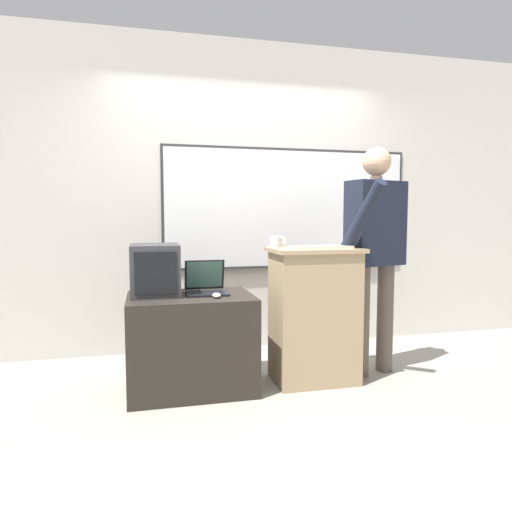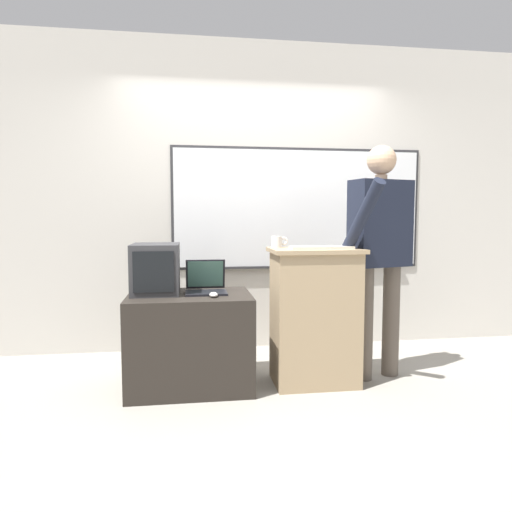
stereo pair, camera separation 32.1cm
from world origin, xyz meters
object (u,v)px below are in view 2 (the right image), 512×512
Objects in this scene: laptop at (206,284)px; computer_mouse_by_laptop at (214,295)px; person_presenter at (380,243)px; crt_monitor at (156,269)px; side_desk at (190,340)px; wireless_keyboard at (321,247)px; coffee_mug at (277,242)px; lectern_podium at (315,316)px.

computer_mouse_by_laptop is (0.05, -0.21, -0.05)m from laptop.
computer_mouse_by_laptop is at bearing 170.96° from person_presenter.
person_presenter is 1.69m from crt_monitor.
side_desk is 1.60m from person_presenter.
crt_monitor reaches higher than laptop.
wireless_keyboard is (0.83, -0.18, 0.27)m from laptop.
coffee_mug is at bearing 0.69° from crt_monitor.
side_desk is (-0.92, 0.06, -0.17)m from lectern_podium.
side_desk is at bearing -19.21° from crt_monitor.
computer_mouse_by_laptop is (-0.75, -0.08, 0.19)m from lectern_podium.
wireless_keyboard is at bearing 176.77° from person_presenter.
person_presenter is at bearing -8.10° from coffee_mug.
wireless_keyboard is (0.95, -0.11, 0.68)m from side_desk.
person_presenter is 17.74× the size of computer_mouse_by_laptop.
coffee_mug is (0.66, 0.10, 0.71)m from side_desk.
laptop reaches higher than computer_mouse_by_laptop.
coffee_mug is (-0.28, 0.21, 0.03)m from wireless_keyboard.
coffee_mug reaches higher than wireless_keyboard.
person_presenter reaches higher than computer_mouse_by_laptop.
coffee_mug reaches higher than computer_mouse_by_laptop.
person_presenter is (0.52, 0.04, 0.53)m from lectern_podium.
lectern_podium is at bearing -7.05° from crt_monitor.
crt_monitor is (-1.19, 0.20, -0.16)m from wireless_keyboard.
coffee_mug is (0.54, 0.03, 0.31)m from laptop.
crt_monitor is at bearing 170.48° from wireless_keyboard.
lectern_podium is 0.62m from coffee_mug.
wireless_keyboard is at bearing -12.53° from laptop.
lectern_podium is 0.93m from side_desk.
computer_mouse_by_laptop is (-1.27, -0.13, -0.34)m from person_presenter.
crt_monitor is 3.36× the size of coffee_mug.
person_presenter is 3.92× the size of wireless_keyboard.
person_presenter is 1.35m from laptop.
wireless_keyboard is at bearing -6.92° from side_desk.
wireless_keyboard is 0.36m from coffee_mug.
person_presenter reaches higher than lectern_podium.
laptop reaches higher than side_desk.
side_desk is 0.58m from crt_monitor.
person_presenter reaches higher than coffee_mug.
crt_monitor is at bearing -179.31° from coffee_mug.
crt_monitor is at bearing 150.79° from computer_mouse_by_laptop.
wireless_keyboard reaches higher than lectern_podium.
wireless_keyboard is 1.22m from crt_monitor.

